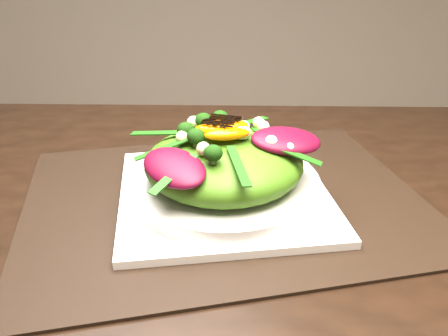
{
  "coord_description": "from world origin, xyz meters",
  "views": [
    {
      "loc": [
        0.17,
        -0.5,
        1.08
      ],
      "look_at": [
        0.16,
        0.06,
        0.8
      ],
      "focal_mm": 38.0,
      "sensor_mm": 36.0,
      "label": 1
    }
  ],
  "objects_px": {
    "placemat": "(224,199)",
    "lettuce_mound": "(224,162)",
    "orange_segment": "(223,125)",
    "dining_table": "(100,235)",
    "plate_base": "(224,194)",
    "salad_bowl": "(224,184)"
  },
  "relations": [
    {
      "from": "orange_segment",
      "to": "dining_table",
      "type": "bearing_deg",
      "value": -151.49
    },
    {
      "from": "dining_table",
      "to": "salad_bowl",
      "type": "bearing_deg",
      "value": 20.62
    },
    {
      "from": "plate_base",
      "to": "orange_segment",
      "type": "distance_m",
      "value": 0.09
    },
    {
      "from": "placemat",
      "to": "orange_segment",
      "type": "relative_size",
      "value": 8.99
    },
    {
      "from": "dining_table",
      "to": "salad_bowl",
      "type": "xyz_separation_m",
      "value": [
        0.16,
        0.06,
        0.04
      ]
    },
    {
      "from": "placemat",
      "to": "salad_bowl",
      "type": "xyz_separation_m",
      "value": [
        -0.0,
        0.0,
        0.02
      ]
    },
    {
      "from": "plate_base",
      "to": "lettuce_mound",
      "type": "distance_m",
      "value": 0.05
    },
    {
      "from": "dining_table",
      "to": "plate_base",
      "type": "height_order",
      "value": "dining_table"
    },
    {
      "from": "lettuce_mound",
      "to": "orange_segment",
      "type": "xyz_separation_m",
      "value": [
        -0.0,
        0.03,
        0.04
      ]
    },
    {
      "from": "dining_table",
      "to": "lettuce_mound",
      "type": "bearing_deg",
      "value": 20.62
    },
    {
      "from": "placemat",
      "to": "lettuce_mound",
      "type": "height_order",
      "value": "lettuce_mound"
    },
    {
      "from": "salad_bowl",
      "to": "lettuce_mound",
      "type": "bearing_deg",
      "value": 0.0
    },
    {
      "from": "orange_segment",
      "to": "placemat",
      "type": "bearing_deg",
      "value": -86.91
    },
    {
      "from": "placemat",
      "to": "plate_base",
      "type": "distance_m",
      "value": 0.01
    },
    {
      "from": "salad_bowl",
      "to": "dining_table",
      "type": "bearing_deg",
      "value": -159.38
    },
    {
      "from": "plate_base",
      "to": "orange_segment",
      "type": "xyz_separation_m",
      "value": [
        -0.0,
        0.03,
        0.09
      ]
    },
    {
      "from": "dining_table",
      "to": "lettuce_mound",
      "type": "height_order",
      "value": "dining_table"
    },
    {
      "from": "placemat",
      "to": "lettuce_mound",
      "type": "xyz_separation_m",
      "value": [
        -0.0,
        0.0,
        0.05
      ]
    },
    {
      "from": "plate_base",
      "to": "orange_segment",
      "type": "relative_size",
      "value": 4.71
    },
    {
      "from": "placemat",
      "to": "orange_segment",
      "type": "distance_m",
      "value": 0.1
    },
    {
      "from": "salad_bowl",
      "to": "lettuce_mound",
      "type": "xyz_separation_m",
      "value": [
        0.0,
        0.0,
        0.03
      ]
    },
    {
      "from": "salad_bowl",
      "to": "lettuce_mound",
      "type": "height_order",
      "value": "lettuce_mound"
    }
  ]
}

